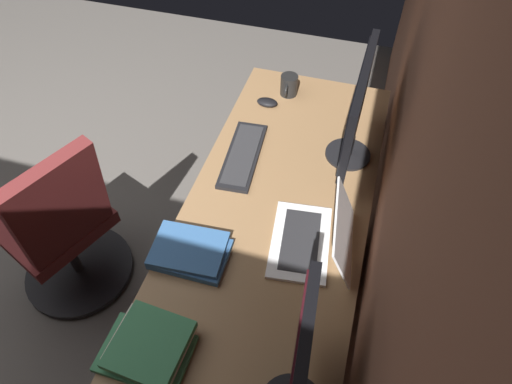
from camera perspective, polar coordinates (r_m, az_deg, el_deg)
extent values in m
plane|color=#59544F|center=(3.12, -29.63, -2.23)|extent=(5.04, 5.04, 0.00)
cube|color=brown|center=(1.44, 21.52, 10.28)|extent=(4.75, 0.10, 2.60)
cube|color=#936D47|center=(1.74, 1.59, -5.39)|extent=(2.07, 0.74, 0.03)
cylinder|color=silver|center=(2.70, 0.64, 8.05)|extent=(0.05, 0.05, 0.70)
cylinder|color=silver|center=(2.64, 13.63, 5.31)|extent=(0.05, 0.05, 0.70)
cube|color=#936D47|center=(2.08, 2.66, -10.00)|extent=(0.40, 0.50, 0.69)
cube|color=silver|center=(2.12, -4.06, -8.30)|extent=(0.37, 0.01, 0.61)
cylinder|color=black|center=(2.04, 11.65, 4.76)|extent=(0.20, 0.20, 0.01)
cylinder|color=black|center=(2.00, 11.90, 5.90)|extent=(0.04, 0.04, 0.10)
cube|color=black|center=(1.86, 12.99, 10.82)|extent=(0.58, 0.04, 0.34)
cube|color=black|center=(1.86, 12.47, 10.93)|extent=(0.53, 0.02, 0.30)
cube|color=black|center=(1.19, 5.46, -22.67)|extent=(0.48, 0.07, 0.33)
cube|color=#330F14|center=(1.19, 4.62, -22.42)|extent=(0.44, 0.05, 0.29)
cube|color=white|center=(1.70, 5.68, -6.32)|extent=(0.37, 0.26, 0.01)
cube|color=#262628|center=(1.69, 5.70, -6.16)|extent=(0.29, 0.17, 0.00)
cube|color=white|center=(1.62, 11.18, -4.96)|extent=(0.36, 0.13, 0.19)
cube|color=#B2BCCC|center=(1.62, 11.18, -4.96)|extent=(0.32, 0.11, 0.16)
cube|color=black|center=(1.99, -1.70, 4.71)|extent=(0.43, 0.17, 0.02)
cube|color=#2D2D30|center=(1.98, -1.70, 4.93)|extent=(0.39, 0.14, 0.00)
ellipsoid|color=black|center=(2.25, 1.43, 11.40)|extent=(0.06, 0.10, 0.03)
cube|color=#38669E|center=(1.67, -8.35, -7.87)|extent=(0.20, 0.28, 0.03)
cube|color=#38669E|center=(1.66, -8.61, -7.18)|extent=(0.21, 0.28, 0.02)
cube|color=#3D8456|center=(1.53, -13.92, -19.41)|extent=(0.20, 0.28, 0.02)
cube|color=beige|center=(1.52, -13.39, -18.28)|extent=(0.21, 0.25, 0.02)
cube|color=#3D8456|center=(1.49, -13.49, -18.41)|extent=(0.24, 0.24, 0.03)
cylinder|color=black|center=(2.31, 4.25, 13.49)|extent=(0.09, 0.09, 0.11)
torus|color=black|center=(2.26, 3.91, 12.81)|extent=(0.06, 0.01, 0.06)
cube|color=maroon|center=(2.29, -24.53, -3.67)|extent=(0.56, 0.55, 0.07)
cube|color=maroon|center=(1.95, -23.79, -1.78)|extent=(0.42, 0.27, 0.50)
cylinder|color=black|center=(2.46, -22.92, -6.73)|extent=(0.05, 0.05, 0.37)
cylinder|color=black|center=(2.61, -21.59, -9.23)|extent=(0.56, 0.56, 0.03)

